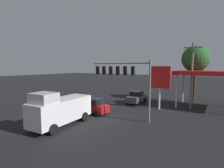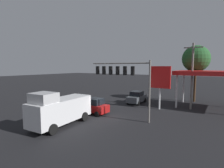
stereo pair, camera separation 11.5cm
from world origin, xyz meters
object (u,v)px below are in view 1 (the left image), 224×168
(street_tree, at_px, (196,59))
(sedan_waiting, at_px, (137,97))
(price_sign, at_px, (160,79))
(delivery_truck, at_px, (60,109))
(hatchback_crossing, at_px, (94,106))
(utility_pole, at_px, (192,75))
(traffic_signal_assembly, at_px, (122,74))

(street_tree, bearing_deg, sedan_waiting, 39.97)
(price_sign, relative_size, delivery_truck, 0.86)
(street_tree, bearing_deg, hatchback_crossing, 57.78)
(sedan_waiting, bearing_deg, delivery_truck, -10.08)
(utility_pole, distance_m, sedan_waiting, 8.85)
(traffic_signal_assembly, height_order, street_tree, street_tree)
(hatchback_crossing, xyz_separation_m, street_tree, (-9.44, -14.98, 6.18))
(utility_pole, relative_size, price_sign, 1.52)
(price_sign, xyz_separation_m, sedan_waiting, (4.31, -1.94, -3.28))
(traffic_signal_assembly, xyz_separation_m, utility_pole, (-6.08, -8.59, -0.27))
(traffic_signal_assembly, bearing_deg, hatchback_crossing, 6.51)
(hatchback_crossing, distance_m, street_tree, 18.75)
(utility_pole, xyz_separation_m, price_sign, (3.65, 2.33, -0.56))
(sedan_waiting, xyz_separation_m, hatchback_crossing, (1.85, 8.62, -0.00))
(utility_pole, xyz_separation_m, delivery_truck, (9.84, 14.35, -3.10))
(traffic_signal_assembly, bearing_deg, price_sign, -111.22)
(hatchback_crossing, bearing_deg, sedan_waiting, -100.39)
(price_sign, height_order, delivery_truck, price_sign)
(price_sign, bearing_deg, delivery_truck, 62.76)
(traffic_signal_assembly, distance_m, sedan_waiting, 9.36)
(hatchback_crossing, xyz_separation_m, delivery_truck, (0.03, 5.33, 0.75))
(sedan_waiting, bearing_deg, street_tree, 127.56)
(sedan_waiting, xyz_separation_m, delivery_truck, (1.88, 13.95, 0.74))
(sedan_waiting, relative_size, hatchback_crossing, 1.16)
(traffic_signal_assembly, height_order, hatchback_crossing, traffic_signal_assembly)
(traffic_signal_assembly, distance_m, street_tree, 15.77)
(sedan_waiting, xyz_separation_m, street_tree, (-7.59, -6.36, 6.17))
(sedan_waiting, bearing_deg, traffic_signal_assembly, 10.49)
(street_tree, bearing_deg, price_sign, 68.42)
(hatchback_crossing, bearing_deg, delivery_truck, 91.46)
(utility_pole, relative_size, hatchback_crossing, 2.35)
(price_sign, xyz_separation_m, hatchback_crossing, (6.16, 6.68, -3.29))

